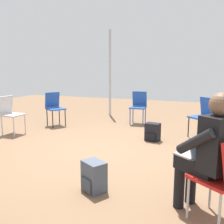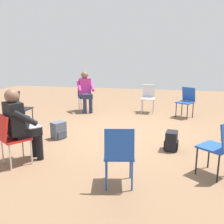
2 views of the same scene
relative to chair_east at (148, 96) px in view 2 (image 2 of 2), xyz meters
name	(u,v)px [view 2 (image 2 of 2)]	position (x,y,z in m)	size (l,w,h in m)	color
ground_plane	(127,134)	(-2.30, 0.30, -0.50)	(14.88, 14.88, 0.00)	brown
chair_east	(148,96)	(0.00, 0.00, 0.00)	(0.44, 0.41, 0.85)	#B7B7BC
chair_northeast	(85,95)	(-0.17, 1.98, 0.00)	(0.57, 0.56, 0.85)	#1E4799
chair_northwest	(11,136)	(-4.25, 1.88, 0.00)	(0.58, 0.57, 0.85)	red
chair_west	(119,153)	(-4.57, 0.07, 0.00)	(0.51, 0.47, 0.85)	#1E4799
chair_north	(19,106)	(-2.16, 3.02, 0.00)	(0.40, 0.44, 0.85)	black
chair_southeast	(186,100)	(-0.41, -1.09, 0.00)	(0.58, 0.56, 0.85)	#1E4799
chair_southwest	(220,145)	(-3.98, -1.29, 0.00)	(0.58, 0.58, 0.85)	#1E4799
person_with_laptop	(20,122)	(-4.12, 1.78, 0.20)	(0.64, 0.63, 1.24)	black
person_in_magenta	(86,89)	(-0.31, 1.90, 0.20)	(0.63, 0.62, 1.24)	#23283D
backpack_near_laptop_user	(171,142)	(-3.05, -0.64, -0.34)	(0.31, 0.28, 0.36)	black
backpack_by_empty_chair	(59,131)	(-2.87, 1.69, -0.34)	(0.34, 0.31, 0.36)	#475160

